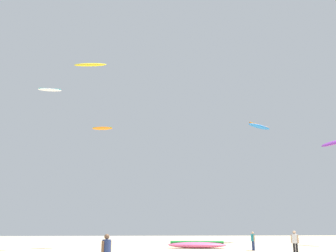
{
  "coord_description": "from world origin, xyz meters",
  "views": [
    {
      "loc": [
        -2.23,
        -12.08,
        2.23
      ],
      "look_at": [
        0.0,
        21.32,
        11.4
      ],
      "focal_mm": 38.24,
      "sensor_mm": 36.0,
      "label": 1
    }
  ],
  "objects_px": {
    "kite_grounded_mid": "(197,245)",
    "kite_aloft_3": "(102,128)",
    "kite_aloft_2": "(90,65)",
    "kite_aloft_4": "(259,126)",
    "kite_aloft_1": "(333,143)",
    "person_foreground": "(106,251)",
    "person_left": "(253,239)",
    "kite_aloft_0": "(50,90)",
    "person_midground": "(295,241)"
  },
  "relations": [
    {
      "from": "kite_aloft_1",
      "to": "kite_aloft_2",
      "type": "bearing_deg",
      "value": -171.78
    },
    {
      "from": "person_left",
      "to": "kite_grounded_mid",
      "type": "bearing_deg",
      "value": -53.24
    },
    {
      "from": "kite_aloft_3",
      "to": "kite_aloft_1",
      "type": "bearing_deg",
      "value": 5.8
    },
    {
      "from": "kite_aloft_0",
      "to": "kite_aloft_3",
      "type": "bearing_deg",
      "value": -32.86
    },
    {
      "from": "person_midground",
      "to": "person_left",
      "type": "distance_m",
      "value": 5.4
    },
    {
      "from": "kite_aloft_2",
      "to": "kite_aloft_3",
      "type": "bearing_deg",
      "value": 42.85
    },
    {
      "from": "kite_aloft_3",
      "to": "kite_aloft_4",
      "type": "height_order",
      "value": "kite_aloft_4"
    },
    {
      "from": "person_midground",
      "to": "kite_aloft_1",
      "type": "xyz_separation_m",
      "value": [
        10.92,
        12.82,
        10.37
      ]
    },
    {
      "from": "kite_aloft_2",
      "to": "person_foreground",
      "type": "bearing_deg",
      "value": -76.75
    },
    {
      "from": "person_left",
      "to": "kite_aloft_2",
      "type": "distance_m",
      "value": 23.86
    },
    {
      "from": "person_foreground",
      "to": "kite_grounded_mid",
      "type": "height_order",
      "value": "person_foreground"
    },
    {
      "from": "person_left",
      "to": "kite_grounded_mid",
      "type": "relative_size",
      "value": 0.28
    },
    {
      "from": "kite_aloft_1",
      "to": "kite_aloft_2",
      "type": "distance_m",
      "value": 29.25
    },
    {
      "from": "person_midground",
      "to": "person_left",
      "type": "relative_size",
      "value": 1.11
    },
    {
      "from": "person_left",
      "to": "kite_aloft_1",
      "type": "xyz_separation_m",
      "value": [
        12.51,
        7.66,
        10.47
      ]
    },
    {
      "from": "kite_grounded_mid",
      "to": "kite_aloft_1",
      "type": "height_order",
      "value": "kite_aloft_1"
    },
    {
      "from": "person_midground",
      "to": "kite_aloft_0",
      "type": "bearing_deg",
      "value": -80.49
    },
    {
      "from": "person_foreground",
      "to": "kite_aloft_1",
      "type": "relative_size",
      "value": 0.52
    },
    {
      "from": "kite_aloft_0",
      "to": "kite_aloft_2",
      "type": "xyz_separation_m",
      "value": [
        5.68,
        -5.96,
        0.71
      ]
    },
    {
      "from": "kite_aloft_4",
      "to": "person_left",
      "type": "bearing_deg",
      "value": -113.17
    },
    {
      "from": "person_foreground",
      "to": "kite_aloft_4",
      "type": "distance_m",
      "value": 36.25
    },
    {
      "from": "person_foreground",
      "to": "person_left",
      "type": "bearing_deg",
      "value": -88.36
    },
    {
      "from": "person_foreground",
      "to": "kite_aloft_3",
      "type": "xyz_separation_m",
      "value": [
        -2.86,
        19.67,
        10.97
      ]
    },
    {
      "from": "person_left",
      "to": "kite_aloft_3",
      "type": "distance_m",
      "value": 18.59
    },
    {
      "from": "kite_aloft_2",
      "to": "kite_aloft_4",
      "type": "xyz_separation_m",
      "value": [
        21.51,
        10.37,
        -3.64
      ]
    },
    {
      "from": "person_midground",
      "to": "kite_grounded_mid",
      "type": "bearing_deg",
      "value": -102.23
    },
    {
      "from": "kite_aloft_2",
      "to": "kite_aloft_4",
      "type": "relative_size",
      "value": 0.83
    },
    {
      "from": "person_foreground",
      "to": "person_left",
      "type": "height_order",
      "value": "person_foreground"
    },
    {
      "from": "person_foreground",
      "to": "kite_aloft_2",
      "type": "relative_size",
      "value": 0.49
    },
    {
      "from": "kite_aloft_4",
      "to": "person_foreground",
      "type": "bearing_deg",
      "value": -120.94
    },
    {
      "from": "person_midground",
      "to": "kite_grounded_mid",
      "type": "xyz_separation_m",
      "value": [
        -6.03,
        8.49,
        -0.7
      ]
    },
    {
      "from": "kite_aloft_2",
      "to": "kite_aloft_4",
      "type": "distance_m",
      "value": 24.15
    },
    {
      "from": "kite_aloft_0",
      "to": "kite_aloft_1",
      "type": "relative_size",
      "value": 0.83
    },
    {
      "from": "kite_aloft_2",
      "to": "kite_aloft_3",
      "type": "distance_m",
      "value": 6.95
    },
    {
      "from": "person_foreground",
      "to": "kite_aloft_4",
      "type": "bearing_deg",
      "value": -81.98
    },
    {
      "from": "person_foreground",
      "to": "kite_aloft_4",
      "type": "height_order",
      "value": "kite_aloft_4"
    },
    {
      "from": "person_foreground",
      "to": "kite_grounded_mid",
      "type": "distance_m",
      "value": 19.29
    },
    {
      "from": "kite_grounded_mid",
      "to": "kite_aloft_0",
      "type": "height_order",
      "value": "kite_aloft_0"
    },
    {
      "from": "kite_aloft_0",
      "to": "kite_aloft_2",
      "type": "height_order",
      "value": "kite_aloft_2"
    },
    {
      "from": "kite_grounded_mid",
      "to": "kite_aloft_3",
      "type": "height_order",
      "value": "kite_aloft_3"
    },
    {
      "from": "person_foreground",
      "to": "kite_aloft_1",
      "type": "bearing_deg",
      "value": -97.72
    },
    {
      "from": "kite_aloft_1",
      "to": "kite_aloft_4",
      "type": "bearing_deg",
      "value": 135.95
    },
    {
      "from": "person_foreground",
      "to": "person_midground",
      "type": "xyz_separation_m",
      "value": [
        12.8,
        9.55,
        -0.02
      ]
    },
    {
      "from": "kite_aloft_2",
      "to": "kite_aloft_3",
      "type": "relative_size",
      "value": 1.62
    },
    {
      "from": "kite_grounded_mid",
      "to": "kite_aloft_3",
      "type": "xyz_separation_m",
      "value": [
        -9.63,
        1.63,
        11.69
      ]
    },
    {
      "from": "person_foreground",
      "to": "kite_aloft_3",
      "type": "height_order",
      "value": "kite_aloft_3"
    },
    {
      "from": "person_midground",
      "to": "kite_aloft_0",
      "type": "distance_m",
      "value": 31.99
    },
    {
      "from": "kite_aloft_1",
      "to": "kite_aloft_2",
      "type": "height_order",
      "value": "kite_aloft_2"
    },
    {
      "from": "kite_aloft_3",
      "to": "kite_aloft_4",
      "type": "xyz_separation_m",
      "value": [
        20.05,
        9.01,
        3.01
      ]
    },
    {
      "from": "kite_aloft_0",
      "to": "kite_aloft_1",
      "type": "distance_m",
      "value": 34.4
    }
  ]
}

